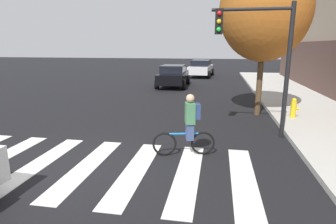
# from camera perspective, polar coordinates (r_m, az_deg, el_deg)

# --- Properties ---
(ground_plane) EXTENTS (120.00, 120.00, 0.00)m
(ground_plane) POSITION_cam_1_polar(r_m,az_deg,el_deg) (7.38, -17.02, -10.56)
(ground_plane) COLOR black
(crosswalk_stripes) EXTENTS (8.10, 3.58, 0.01)m
(crosswalk_stripes) POSITION_cam_1_polar(r_m,az_deg,el_deg) (7.33, -16.29, -10.62)
(crosswalk_stripes) COLOR silver
(crosswalk_stripes) RESTS_ON ground
(sedan_mid) EXTENTS (2.16, 4.52, 1.56)m
(sedan_mid) POSITION_cam_1_polar(r_m,az_deg,el_deg) (20.51, 1.09, 7.45)
(sedan_mid) COLOR black
(sedan_mid) RESTS_ON ground
(sedan_far) EXTENTS (2.48, 4.76, 1.60)m
(sedan_far) POSITION_cam_1_polar(r_m,az_deg,el_deg) (27.46, 6.73, 8.91)
(sedan_far) COLOR silver
(sedan_far) RESTS_ON ground
(cyclist) EXTENTS (1.68, 0.47, 1.69)m
(cyclist) POSITION_cam_1_polar(r_m,az_deg,el_deg) (7.51, 4.22, -2.72)
(cyclist) COLOR black
(cyclist) RESTS_ON ground
(traffic_light_near) EXTENTS (2.47, 0.28, 4.20)m
(traffic_light_near) POSITION_cam_1_polar(r_m,az_deg,el_deg) (9.33, 18.55, 12.34)
(traffic_light_near) COLOR black
(traffic_light_near) RESTS_ON ground
(fire_hydrant) EXTENTS (0.33, 0.22, 0.78)m
(fire_hydrant) POSITION_cam_1_polar(r_m,az_deg,el_deg) (12.06, 24.27, 0.76)
(fire_hydrant) COLOR gold
(fire_hydrant) RESTS_ON sidewalk
(street_tree_near) EXTENTS (3.61, 3.61, 6.42)m
(street_tree_near) POSITION_cam_1_polar(r_m,az_deg,el_deg) (12.46, 19.19, 19.21)
(street_tree_near) COLOR #4C3823
(street_tree_near) RESTS_ON ground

